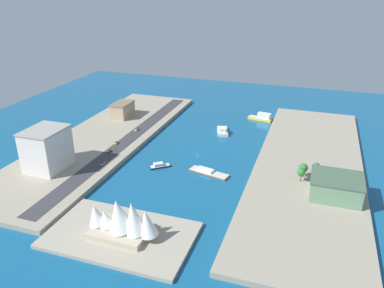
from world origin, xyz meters
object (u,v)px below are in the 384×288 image
van_white (137,129)px  taxi_yellow_cab (116,143)px  apartment_midrise_tan (122,110)px  ferry_yellow_fast (262,117)px  pickup_red (109,151)px  opera_landmark (123,220)px  patrol_launch_navy (160,166)px  hotel_broad_white (47,149)px  traffic_light_waterfront (116,152)px  ferry_white_commuter (223,131)px  terminal_long_green (336,187)px  sedan_silver (103,163)px  barge_flat_brown (208,172)px

van_white → taxi_yellow_cab: (2.13, 30.78, -0.09)m
apartment_midrise_tan → ferry_yellow_fast: bearing=-161.7°
pickup_red → taxi_yellow_cab: size_ratio=1.01×
apartment_midrise_tan → opera_landmark: 176.96m
patrol_launch_navy → hotel_broad_white: hotel_broad_white is taller
traffic_light_waterfront → opera_landmark: size_ratio=0.16×
ferry_white_commuter → taxi_yellow_cab: (69.79, 56.00, 2.09)m
terminal_long_green → traffic_light_waterfront: bearing=-2.2°
pickup_red → traffic_light_waterfront: size_ratio=0.67×
sedan_silver → traffic_light_waterfront: traffic_light_waterfront is taller
ferry_white_commuter → ferry_yellow_fast: bearing=-121.8°
pickup_red → hotel_broad_white: bearing=54.5°
ferry_white_commuter → sedan_silver: bearing=56.1°
barge_flat_brown → pickup_red: 76.52m
patrol_launch_navy → traffic_light_waterfront: size_ratio=2.12×
sedan_silver → pickup_red: bearing=-72.2°
sedan_silver → patrol_launch_navy: bearing=-158.2°
pickup_red → van_white: van_white is taller
ferry_white_commuter → barge_flat_brown: size_ratio=0.76×
ferry_yellow_fast → opera_landmark: size_ratio=0.60×
sedan_silver → van_white: 65.77m
terminal_long_green → hotel_broad_white: bearing=7.3°
taxi_yellow_cab → traffic_light_waterfront: traffic_light_waterfront is taller
ferry_yellow_fast → traffic_light_waterfront: traffic_light_waterfront is taller
sedan_silver → traffic_light_waterfront: 14.09m
apartment_midrise_tan → traffic_light_waterfront: size_ratio=3.64×
opera_landmark → van_white: bearing=-66.3°
ferry_yellow_fast → apartment_midrise_tan: apartment_midrise_tan is taller
ferry_yellow_fast → hotel_broad_white: (118.72, 148.44, 14.25)m
apartment_midrise_tan → van_white: size_ratio=4.57×
patrol_launch_navy → sedan_silver: bearing=21.8°
ferry_white_commuter → traffic_light_waterfront: bearing=53.1°
traffic_light_waterfront → pickup_red: bearing=-34.3°
barge_flat_brown → sedan_silver: bearing=13.5°
hotel_broad_white → traffic_light_waterfront: 45.74m
pickup_red → traffic_light_waterfront: bearing=145.7°
barge_flat_brown → opera_landmark: size_ratio=0.74×
pickup_red → traffic_light_waterfront: traffic_light_waterfront is taller
patrol_launch_navy → apartment_midrise_tan: bearing=-48.1°
ferry_white_commuter → opera_landmark: bearing=85.8°
hotel_broad_white → pickup_red: hotel_broad_white is taller
ferry_yellow_fast → van_white: (94.01, 67.70, 1.37)m
ferry_yellow_fast → hotel_broad_white: hotel_broad_white is taller
ferry_white_commuter → terminal_long_green: 121.69m
ferry_white_commuter → van_white: size_ratio=4.27×
taxi_yellow_cab → pickup_red: bearing=99.2°
apartment_midrise_tan → hotel_broad_white: size_ratio=0.83×
barge_flat_brown → van_white: (76.71, -48.64, 3.16)m
ferry_yellow_fast → van_white: bearing=35.8°
terminal_long_green → taxi_yellow_cab: terminal_long_green is taller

